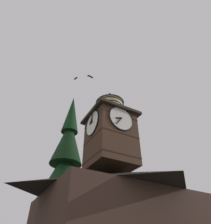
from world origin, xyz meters
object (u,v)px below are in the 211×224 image
object	(u,v)px
building_main	(116,220)
moon	(107,201)
clock_tower	(110,130)
pine_tree_behind	(63,186)
flying_bird_low	(76,78)
flying_bird_high	(90,76)

from	to	relation	value
building_main	moon	world-z (taller)	moon
clock_tower	moon	distance (m)	35.37
clock_tower	pine_tree_behind	size ratio (longest dim) A/B	0.44
pine_tree_behind	building_main	bearing A→B (deg)	114.71
pine_tree_behind	flying_bird_low	world-z (taller)	pine_tree_behind
flying_bird_low	flying_bird_high	bearing A→B (deg)	-148.86
clock_tower	flying_bird_low	bearing A→B (deg)	-14.01
clock_tower	pine_tree_behind	xyz separation A→B (m)	(1.83, -6.06, -3.53)
building_main	moon	xyz separation A→B (m)	(-16.54, -30.26, 8.99)
moon	flying_bird_high	world-z (taller)	flying_bird_high
pine_tree_behind	moon	bearing A→B (deg)	-127.64
flying_bird_high	moon	bearing A→B (deg)	-123.02
flying_bird_high	flying_bird_low	xyz separation A→B (m)	(2.14, 1.29, -2.59)
pine_tree_behind	flying_bird_high	xyz separation A→B (m)	(-0.47, 3.90, 11.77)
building_main	clock_tower	world-z (taller)	clock_tower
flying_bird_high	pine_tree_behind	bearing A→B (deg)	-83.19
moon	building_main	bearing A→B (deg)	61.34
building_main	clock_tower	xyz separation A→B (m)	(0.71, 0.54, 7.01)
building_main	pine_tree_behind	world-z (taller)	pine_tree_behind
building_main	flying_bird_low	world-z (taller)	flying_bird_low
moon	flying_bird_low	xyz separation A→B (m)	(20.75, 29.94, 3.67)
building_main	moon	distance (m)	35.64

